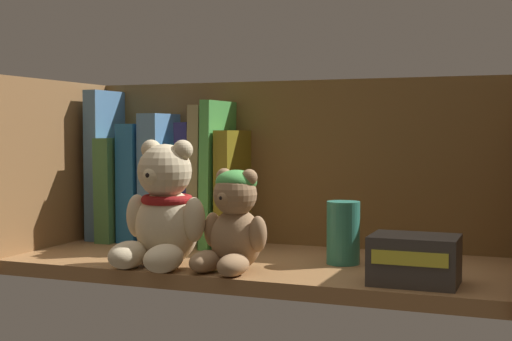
% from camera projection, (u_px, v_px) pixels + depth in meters
% --- Properties ---
extents(shelf_board, '(0.69, 0.28, 0.02)m').
position_uv_depth(shelf_board, '(259.00, 266.00, 1.02)').
color(shelf_board, olive).
rests_on(shelf_board, ground).
extents(shelf_back_panel, '(0.71, 0.01, 0.28)m').
position_uv_depth(shelf_back_panel, '(293.00, 169.00, 1.15)').
color(shelf_back_panel, brown).
rests_on(shelf_back_panel, ground).
extents(shelf_side_panel_left, '(0.02, 0.31, 0.28)m').
position_uv_depth(shelf_side_panel_left, '(52.00, 170.00, 1.14)').
color(shelf_side_panel_left, olive).
rests_on(shelf_side_panel_left, ground).
extents(book_0, '(0.02, 0.12, 0.25)m').
position_uv_depth(book_0, '(110.00, 165.00, 1.23)').
color(book_0, teal).
rests_on(book_0, shelf_board).
extents(book_1, '(0.03, 0.15, 0.17)m').
position_uv_depth(book_1, '(125.00, 188.00, 1.22)').
color(book_1, '#427541').
rests_on(book_1, shelf_board).
extents(book_2, '(0.03, 0.12, 0.19)m').
position_uv_depth(book_2, '(143.00, 182.00, 1.21)').
color(book_2, '#2164A3').
rests_on(book_2, shelf_board).
extents(book_3, '(0.03, 0.11, 0.21)m').
position_uv_depth(book_3, '(163.00, 177.00, 1.20)').
color(book_3, '#5181AE').
rests_on(book_3, shelf_board).
extents(book_4, '(0.03, 0.11, 0.16)m').
position_uv_depth(book_4, '(181.00, 193.00, 1.19)').
color(book_4, '#60CBBE').
rests_on(book_4, shelf_board).
extents(book_5, '(0.03, 0.11, 0.20)m').
position_uv_depth(book_5, '(197.00, 183.00, 1.18)').
color(book_5, navy).
rests_on(book_5, shelf_board).
extents(book_6, '(0.02, 0.14, 0.22)m').
position_uv_depth(book_6, '(211.00, 175.00, 1.17)').
color(book_6, '#867E54').
rests_on(book_6, shelf_board).
extents(book_7, '(0.02, 0.15, 0.23)m').
position_uv_depth(book_7, '(223.00, 173.00, 1.16)').
color(book_7, '#469945').
rests_on(book_7, shelf_board).
extents(book_8, '(0.02, 0.13, 0.18)m').
position_uv_depth(book_8, '(237.00, 188.00, 1.15)').
color(book_8, olive).
rests_on(book_8, shelf_board).
extents(teddy_bear_larger, '(0.13, 0.13, 0.17)m').
position_uv_depth(teddy_bear_larger, '(164.00, 212.00, 0.97)').
color(teddy_bear_larger, beige).
rests_on(teddy_bear_larger, shelf_board).
extents(teddy_bear_smaller, '(0.10, 0.10, 0.13)m').
position_uv_depth(teddy_bear_smaller, '(234.00, 222.00, 0.94)').
color(teddy_bear_smaller, '#93704C').
rests_on(teddy_bear_smaller, shelf_board).
extents(pillar_candle, '(0.05, 0.05, 0.09)m').
position_uv_depth(pillar_candle, '(343.00, 233.00, 0.99)').
color(pillar_candle, '#2D7A66').
rests_on(pillar_candle, shelf_board).
extents(small_product_box, '(0.10, 0.08, 0.06)m').
position_uv_depth(small_product_box, '(415.00, 260.00, 0.86)').
color(small_product_box, '#38332D').
rests_on(small_product_box, shelf_board).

